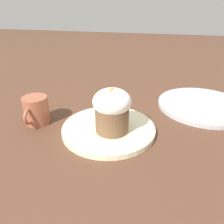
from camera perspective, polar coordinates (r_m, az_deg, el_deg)
ground_plane at (r=0.61m, az=-0.89°, el=-4.96°), size 4.00×4.00×0.00m
dessert_plate at (r=0.61m, az=-0.89°, el=-4.38°), size 0.26×0.26×0.01m
carrot_cake at (r=0.56m, az=-0.00°, el=0.65°), size 0.10×0.10×0.12m
spoon at (r=0.62m, az=-2.33°, el=-2.72°), size 0.10×0.09×0.01m
coffee_cup at (r=0.67m, az=-19.16°, el=0.44°), size 0.10×0.07×0.08m
side_plate at (r=0.81m, az=22.61°, el=1.63°), size 0.30×0.30×0.01m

